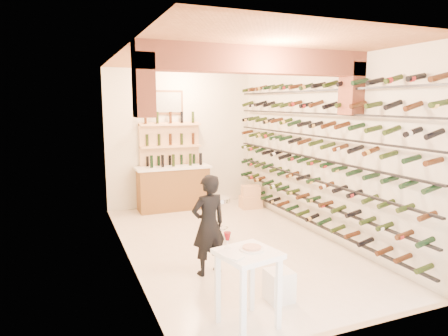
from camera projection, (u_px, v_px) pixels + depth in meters
name	position (u px, v px, depth m)	size (l,w,h in m)	color
ground	(230.00, 244.00, 7.04)	(6.00, 6.00, 0.00)	silver
room_shell	(237.00, 115.00, 6.44)	(3.52, 6.02, 3.21)	beige
wine_rack	(308.00, 152.00, 7.36)	(0.32, 5.70, 2.56)	black
back_counter	(173.00, 187.00, 9.26)	(1.70, 0.62, 1.29)	brown
back_shelving	(170.00, 158.00, 9.38)	(1.40, 0.31, 2.73)	#DFB07D
tasting_table	(248.00, 265.00, 4.36)	(0.70, 0.70, 1.04)	white
white_stool	(279.00, 285.00, 5.00)	(0.31, 0.31, 0.39)	white
person	(209.00, 225.00, 5.71)	(0.53, 0.35, 1.45)	black
chrome_barstool	(220.00, 215.00, 7.21)	(0.40, 0.40, 0.77)	silver
crate_lower	(251.00, 202.00, 9.44)	(0.48, 0.34, 0.29)	tan
crate_upper	(251.00, 191.00, 9.40)	(0.41, 0.28, 0.24)	tan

